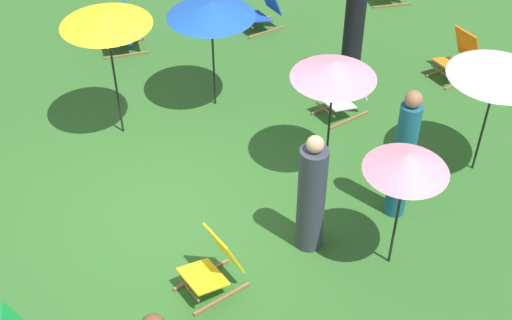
# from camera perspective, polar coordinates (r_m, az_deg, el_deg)

# --- Properties ---
(ground_plane) EXTENTS (40.00, 40.00, 0.00)m
(ground_plane) POSITION_cam_1_polar(r_m,az_deg,el_deg) (9.12, -7.01, -4.26)
(ground_plane) COLOR #2D6026
(deckchair_3) EXTENTS (0.56, 0.81, 0.83)m
(deckchair_3) POSITION_cam_1_polar(r_m,az_deg,el_deg) (12.30, -10.71, 10.46)
(deckchair_3) COLOR olive
(deckchair_3) RESTS_ON ground
(deckchair_4) EXTENTS (0.62, 0.84, 0.83)m
(deckchair_4) POSITION_cam_1_polar(r_m,az_deg,el_deg) (10.59, 7.34, 5.51)
(deckchair_4) COLOR olive
(deckchair_4) RESTS_ON ground
(deckchair_5) EXTENTS (0.61, 0.84, 0.83)m
(deckchair_5) POSITION_cam_1_polar(r_m,az_deg,el_deg) (12.78, 0.55, 12.37)
(deckchair_5) COLOR olive
(deckchair_5) RESTS_ON ground
(deckchair_7) EXTENTS (0.60, 0.83, 0.83)m
(deckchair_7) POSITION_cam_1_polar(r_m,az_deg,el_deg) (11.84, 16.43, 8.18)
(deckchair_7) COLOR olive
(deckchair_7) RESTS_ON ground
(deckchair_8) EXTENTS (0.64, 0.85, 0.83)m
(deckchair_8) POSITION_cam_1_polar(r_m,az_deg,el_deg) (7.95, -3.49, -8.64)
(deckchair_8) COLOR olive
(deckchair_8) RESTS_ON ground
(umbrella_0) EXTENTS (1.28, 1.28, 1.78)m
(umbrella_0) POSITION_cam_1_polar(r_m,az_deg,el_deg) (9.22, 19.47, 7.18)
(umbrella_0) COLOR black
(umbrella_0) RESTS_ON ground
(umbrella_1) EXTENTS (1.29, 1.29, 1.75)m
(umbrella_1) POSITION_cam_1_polar(r_m,az_deg,el_deg) (10.07, -3.74, 12.31)
(umbrella_1) COLOR black
(umbrella_1) RESTS_ON ground
(umbrella_2) EXTENTS (0.94, 0.94, 1.70)m
(umbrella_2) POSITION_cam_1_polar(r_m,az_deg,el_deg) (7.53, 12.38, -0.19)
(umbrella_2) COLOR black
(umbrella_2) RESTS_ON ground
(umbrella_3) EXTENTS (1.24, 1.24, 2.00)m
(umbrella_3) POSITION_cam_1_polar(r_m,az_deg,el_deg) (9.52, -12.35, 11.39)
(umbrella_3) COLOR black
(umbrella_3) RESTS_ON ground
(umbrella_4) EXTENTS (1.11, 1.11, 1.76)m
(umbrella_4) POSITION_cam_1_polar(r_m,az_deg,el_deg) (8.75, 6.45, 7.44)
(umbrella_4) COLOR black
(umbrella_4) RESTS_ON ground
(person_0) EXTENTS (0.38, 0.38, 1.89)m
(person_0) POSITION_cam_1_polar(r_m,az_deg,el_deg) (8.64, 12.07, 0.21)
(person_0) COLOR #195972
(person_0) RESTS_ON ground
(person_1) EXTENTS (0.45, 0.45, 1.87)m
(person_1) POSITION_cam_1_polar(r_m,az_deg,el_deg) (11.14, 8.07, 10.46)
(person_1) COLOR black
(person_1) RESTS_ON ground
(person_2) EXTENTS (0.47, 0.47, 1.69)m
(person_2) POSITION_cam_1_polar(r_m,az_deg,el_deg) (8.13, 4.61, -3.06)
(person_2) COLOR #333847
(person_2) RESTS_ON ground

